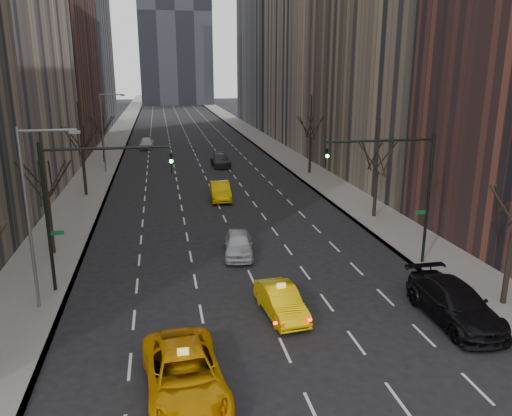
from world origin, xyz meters
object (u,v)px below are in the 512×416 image
taxi_suv (185,375)px  taxi_sedan (281,301)px  silver_sedan_ahead (239,244)px  parked_suv_black (455,303)px

taxi_suv → taxi_sedan: size_ratio=1.39×
taxi_suv → taxi_sedan: taxi_suv is taller
taxi_sedan → taxi_suv: bearing=-138.5°
silver_sedan_ahead → parked_suv_black: parked_suv_black is taller
taxi_suv → taxi_sedan: bearing=43.2°
taxi_sedan → parked_suv_black: 8.28m
taxi_sedan → silver_sedan_ahead: bearing=89.0°
silver_sedan_ahead → taxi_sedan: bearing=-77.1°
silver_sedan_ahead → parked_suv_black: (8.76, -10.60, 0.14)m
silver_sedan_ahead → parked_suv_black: bearing=-42.6°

